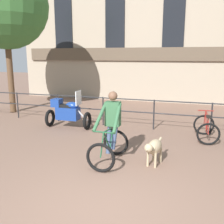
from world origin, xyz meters
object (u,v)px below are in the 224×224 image
(cyclist_with_bike, at_px, (111,131))
(dog, at_px, (154,148))
(parked_bicycle_near_lamp, at_px, (206,128))
(parked_motorcycle, at_px, (68,112))

(cyclist_with_bike, xyz_separation_m, dog, (1.04, 0.07, -0.33))
(cyclist_with_bike, xyz_separation_m, parked_bicycle_near_lamp, (2.25, 2.47, -0.41))
(parked_motorcycle, bearing_deg, cyclist_with_bike, -136.06)
(dog, height_order, parked_motorcycle, parked_motorcycle)
(dog, distance_m, parked_bicycle_near_lamp, 2.69)
(parked_bicycle_near_lamp, bearing_deg, dog, 57.62)
(dog, relative_size, parked_bicycle_near_lamp, 0.81)
(cyclist_with_bike, bearing_deg, parked_motorcycle, 135.77)
(cyclist_with_bike, relative_size, parked_motorcycle, 1.07)
(dog, bearing_deg, cyclist_with_bike, -164.62)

